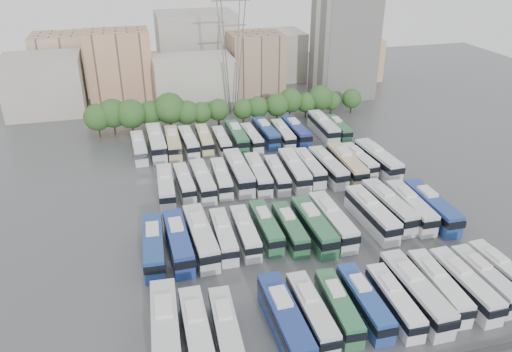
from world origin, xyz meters
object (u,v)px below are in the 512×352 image
object	(u,v)px
bus_r0_s8	(394,301)
bus_r1_s1	(178,241)
bus_r3_s7	(252,137)
bus_r0_s4	(285,320)
bus_r0_s0	(166,331)
electricity_pylon	(231,36)
bus_r3_s1	(156,142)
bus_r1_s6	(290,228)
bus_r2_s5	(239,171)
bus_r0_s13	(502,272)
bus_r1_s0	(154,246)
bus_r0_s1	(197,332)
bus_r2_s11	(346,164)
bus_r2_s10	(328,167)
bus_r1_s3	(223,235)
bus_r2_s9	(309,167)
bus_r1_s8	(332,220)
bus_r3_s9	(283,134)
bus_r0_s6	(338,306)
bus_r1_s4	(245,232)
bus_r0_s10	(438,286)
bus_r3_s6	(237,136)
bus_r1_s11	(389,206)
bus_r0_s9	(415,292)
bus_r1_s2	(201,236)
bus_r0_s12	(485,279)
bus_r1_s12	(410,206)
bus_r1_s5	(266,226)
bus_r1_s7	(314,225)
bus_r2_s1	(166,186)
bus_r2_s4	(221,178)
bus_r3_s2	(173,142)
bus_r1_s13	(431,207)
bus_r3_s8	(266,132)
bus_r2_s7	(277,174)
bus_r3_s12	(323,127)
bus_r2_s2	(184,182)
bus_r3_s4	(204,139)
bus_r2_s6	(258,174)
bus_r2_s8	(294,170)
bus_r2_s12	(359,160)
bus_r3_s0	(139,147)
bus_r3_s13	(338,128)
apartment_tower	(344,46)
bus_r0_s5	(312,312)
bus_r3_s5	(222,141)
bus_r1_s10	(372,213)
bus_r0_s11	(464,284)

from	to	relation	value
bus_r0_s8	bus_r1_s1	world-z (taller)	bus_r1_s1
bus_r3_s7	bus_r0_s4	bearing A→B (deg)	-101.91
bus_r0_s0	bus_r0_s8	xyz separation A→B (m)	(26.49, -1.48, -0.38)
electricity_pylon	bus_r3_s1	world-z (taller)	electricity_pylon
bus_r0_s8	bus_r1_s6	xyz separation A→B (m)	(-6.93, 18.16, 0.03)
bus_r2_s5	bus_r0_s13	bearing A→B (deg)	-54.23
bus_r1_s0	bus_r0_s1	bearing A→B (deg)	-76.65
bus_r2_s11	bus_r2_s10	bearing A→B (deg)	179.09
bus_r1_s3	bus_r2_s9	xyz separation A→B (m)	(19.67, 18.27, 0.06)
bus_r1_s8	bus_r3_s9	bearing A→B (deg)	83.12
bus_r0_s13	bus_r1_s6	xyz separation A→B (m)	(-23.01, 16.65, 0.05)
bus_r0_s6	bus_r1_s4	world-z (taller)	bus_r1_s4
bus_r0_s10	bus_r3_s6	world-z (taller)	bus_r3_s6
bus_r1_s11	bus_r3_s7	world-z (taller)	bus_r1_s11
bus_r0_s9	bus_r2_s11	xyz separation A→B (m)	(6.76, 35.36, 0.06)
bus_r0_s0	bus_r1_s2	size ratio (longest dim) A/B	1.03
bus_r1_s3	bus_r1_s8	xyz separation A→B (m)	(16.38, -0.55, 0.26)
bus_r0_s1	bus_r0_s12	xyz separation A→B (m)	(36.20, 0.21, -0.12)
bus_r1_s12	bus_r3_s1	world-z (taller)	bus_r3_s1
bus_r1_s5	bus_r1_s7	xyz separation A→B (m)	(6.73, -1.89, 0.23)
bus_r0_s10	bus_r1_s4	xyz separation A→B (m)	(-19.95, 17.84, -0.07)
bus_r1_s4	bus_r2_s11	distance (m)	28.83
bus_r0_s10	bus_r1_s6	bearing A→B (deg)	130.47
bus_r2_s1	bus_r2_s11	world-z (taller)	bus_r2_s11
bus_r0_s8	electricity_pylon	bearing A→B (deg)	93.91
bus_r2_s4	bus_r3_s2	xyz separation A→B (m)	(-6.52, 17.93, 0.15)
bus_r1_s3	bus_r2_s11	bearing A→B (deg)	34.14
bus_r0_s0	bus_r1_s13	world-z (taller)	bus_r0_s0
bus_r1_s5	bus_r3_s8	distance (m)	37.17
bus_r0_s13	bus_r2_s7	size ratio (longest dim) A/B	0.98
bus_r3_s1	bus_r3_s6	size ratio (longest dim) A/B	1.11
bus_r3_s8	bus_r3_s12	xyz separation A→B (m)	(13.04, -0.14, 0.15)
bus_r2_s2	bus_r0_s4	bearing A→B (deg)	-82.31
bus_r3_s4	bus_r2_s6	bearing A→B (deg)	-69.58
bus_r2_s8	bus_r0_s12	bearing A→B (deg)	-67.17
bus_r2_s11	bus_r2_s12	xyz separation A→B (m)	(3.35, 1.77, -0.35)
bus_r1_s2	bus_r1_s5	distance (m)	9.80
bus_r0_s4	bus_r3_s8	size ratio (longest dim) A/B	1.06
bus_r2_s5	bus_r1_s0	bearing A→B (deg)	-130.13
bus_r3_s0	bus_r3_s13	bearing A→B (deg)	-1.77
bus_r3_s12	bus_r3_s2	bearing A→B (deg)	-178.17
bus_r2_s4	bus_r3_s1	world-z (taller)	bus_r3_s1
bus_r3_s9	bus_r2_s6	bearing A→B (deg)	-118.99
apartment_tower	bus_r2_s5	distance (m)	60.44
bus_r0_s5	bus_r3_s5	bearing A→B (deg)	89.88
bus_r2_s8	bus_r0_s5	bearing A→B (deg)	-103.09
bus_r1_s3	bus_r1_s10	xyz separation A→B (m)	(23.00, -0.15, 0.28)
bus_r0_s11	bus_r3_s8	distance (m)	55.76
electricity_pylon	bus_r1_s2	xyz separation A→B (m)	(-16.81, -55.89, -16.61)
bus_r2_s1	bus_r3_s1	world-z (taller)	bus_r3_s1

